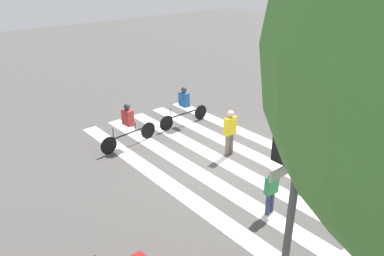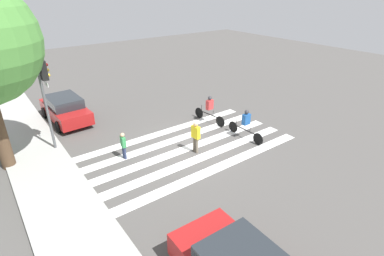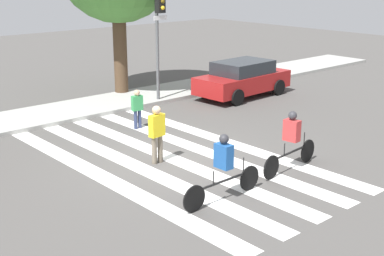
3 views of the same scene
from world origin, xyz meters
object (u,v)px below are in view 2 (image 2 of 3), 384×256
Objects in this scene: pedestrian_adult_blue_shirt at (196,135)px; pedestrian_adult_tall_backpack at (123,144)px; car_parked_far_curb at (65,109)px; cyclist_mid_street at (210,108)px; cyclist_near_curb at (246,123)px; traffic_light at (45,87)px.

pedestrian_adult_tall_backpack is at bearing -121.75° from pedestrian_adult_blue_shirt.
car_parked_far_curb is (5.86, 0.88, 0.02)m from pedestrian_adult_tall_backpack.
pedestrian_adult_blue_shirt is at bearing 123.88° from cyclist_mid_street.
pedestrian_adult_blue_shirt is at bearing 81.72° from cyclist_near_curb.
pedestrian_adult_tall_backpack is 0.55× the size of cyclist_near_curb.
pedestrian_adult_tall_backpack is at bearing -140.35° from traffic_light.
cyclist_near_curb is 10.26m from car_parked_far_curb.
cyclist_mid_street is 0.55× the size of car_parked_far_curb.
pedestrian_adult_blue_shirt is 0.68× the size of cyclist_mid_street.
car_parked_far_curb reaches higher than pedestrian_adult_tall_backpack.
cyclist_mid_street is (-1.91, -7.87, -2.28)m from traffic_light.
cyclist_mid_street is at bearing 124.68° from pedestrian_adult_blue_shirt.
cyclist_near_curb is at bearing -101.09° from pedestrian_adult_tall_backpack.
cyclist_mid_street is 2.64m from cyclist_near_curb.
traffic_light is at bearing 154.93° from car_parked_far_curb.
pedestrian_adult_blue_shirt is 2.93m from cyclist_near_curb.
pedestrian_adult_tall_backpack is at bearing 91.77° from cyclist_mid_street.
pedestrian_adult_tall_backpack is 0.31× the size of car_parked_far_curb.
traffic_light is 2.83× the size of pedestrian_adult_blue_shirt.
traffic_light is 7.00m from pedestrian_adult_blue_shirt.
pedestrian_adult_tall_backpack is (1.48, 2.96, -0.16)m from pedestrian_adult_blue_shirt.
pedestrian_adult_blue_shirt is 3.51m from cyclist_mid_street.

